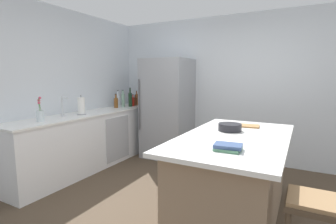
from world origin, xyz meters
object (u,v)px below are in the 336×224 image
object	(u,v)px
kitchen_island	(233,177)
flower_vase	(40,114)
sink_faucet	(63,106)
vinegar_bottle	(137,99)
bar_stool	(313,215)
syrup_bottle	(135,101)
mixing_bowl	(230,127)
gin_bottle	(123,100)
soda_bottle	(118,101)
wine_bottle	(130,99)
refrigerator	(168,108)
paper_towel_roll	(81,106)
cutting_board	(247,126)
whiskey_bottle	(116,102)
hot_sauce_bottle	(133,101)
cookbook_stack	(228,147)

from	to	relation	value
kitchen_island	flower_vase	bearing A→B (deg)	-169.03
sink_faucet	vinegar_bottle	bearing A→B (deg)	87.59
bar_stool	syrup_bottle	xyz separation A→B (m)	(-3.18, 2.34, 0.45)
mixing_bowl	vinegar_bottle	bearing A→B (deg)	147.09
gin_bottle	soda_bottle	distance (m)	0.11
sink_faucet	wine_bottle	xyz separation A→B (m)	(0.12, 1.51, -0.01)
syrup_bottle	mixing_bowl	world-z (taller)	syrup_bottle
mixing_bowl	refrigerator	bearing A→B (deg)	138.69
sink_faucet	mixing_bowl	xyz separation A→B (m)	(2.46, 0.26, -0.14)
sink_faucet	paper_towel_roll	world-z (taller)	paper_towel_roll
refrigerator	kitchen_island	bearing A→B (deg)	-43.65
bar_stool	paper_towel_roll	distance (m)	3.35
sink_faucet	cutting_board	distance (m)	2.66
refrigerator	paper_towel_roll	xyz separation A→B (m)	(-0.81, -1.35, 0.14)
gin_bottle	whiskey_bottle	world-z (taller)	gin_bottle
flower_vase	wine_bottle	size ratio (longest dim) A/B	0.90
kitchen_island	mixing_bowl	xyz separation A→B (m)	(-0.12, 0.23, 0.49)
kitchen_island	sink_faucet	world-z (taller)	sink_faucet
paper_towel_roll	refrigerator	bearing A→B (deg)	59.07
paper_towel_roll	soda_bottle	xyz separation A→B (m)	(-0.13, 1.06, -0.00)
kitchen_island	mixing_bowl	world-z (taller)	mixing_bowl
hot_sauce_bottle	whiskey_bottle	distance (m)	0.41
cutting_board	bar_stool	bearing A→B (deg)	-60.62
bar_stool	sink_faucet	size ratio (longest dim) A/B	2.32
cutting_board	flower_vase	bearing A→B (deg)	-156.86
sink_faucet	paper_towel_roll	distance (m)	0.28
syrup_bottle	cookbook_stack	distance (m)	3.36
vinegar_bottle	gin_bottle	distance (m)	0.39
bar_stool	flower_vase	distance (m)	3.23
gin_bottle	wine_bottle	bearing A→B (deg)	43.43
vinegar_bottle	whiskey_bottle	bearing A→B (deg)	-97.04
wine_bottle	cookbook_stack	bearing A→B (deg)	-38.78
sink_faucet	hot_sauce_bottle	size ratio (longest dim) A/B	1.26
refrigerator	sink_faucet	distance (m)	1.86
vinegar_bottle	cookbook_stack	world-z (taller)	vinegar_bottle
gin_bottle	mixing_bowl	bearing A→B (deg)	-25.31
soda_bottle	cookbook_stack	size ratio (longest dim) A/B	1.33
vinegar_bottle	cutting_board	size ratio (longest dim) A/B	0.96
syrup_bottle	cookbook_stack	size ratio (longest dim) A/B	0.92
syrup_bottle	wine_bottle	distance (m)	0.19
bar_stool	whiskey_bottle	bearing A→B (deg)	150.45
refrigerator	paper_towel_roll	distance (m)	1.58
gin_bottle	cookbook_stack	bearing A→B (deg)	-36.29
soda_bottle	sink_faucet	bearing A→B (deg)	-88.76
gin_bottle	soda_bottle	size ratio (longest dim) A/B	1.02
kitchen_island	hot_sauce_bottle	distance (m)	2.97
wine_bottle	cookbook_stack	size ratio (longest dim) A/B	1.51
bar_stool	soda_bottle	distance (m)	3.89
paper_towel_roll	hot_sauce_bottle	xyz separation A→B (m)	(0.02, 1.35, -0.04)
bar_stool	cutting_board	bearing A→B (deg)	119.38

